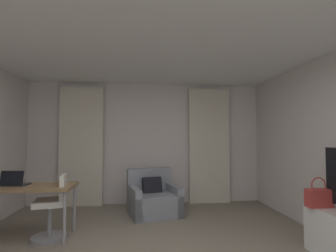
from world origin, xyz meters
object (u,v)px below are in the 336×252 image
object	(u,v)px
desk	(21,190)
desk_chair	(53,210)
laptop	(15,182)
handbag_primary	(319,197)
armchair	(153,199)

from	to	relation	value
desk	desk_chair	distance (m)	0.53
desk_chair	laptop	xyz separation A→B (m)	(-0.54, 0.04, 0.39)
laptop	handbag_primary	xyz separation A→B (m)	(3.96, -0.86, -0.11)
desk	handbag_primary	xyz separation A→B (m)	(3.87, -0.84, 0.00)
armchair	handbag_primary	distance (m)	2.73
armchair	laptop	world-z (taller)	laptop
handbag_primary	desk_chair	bearing A→B (deg)	166.60
desk_chair	handbag_primary	bearing A→B (deg)	-13.40
handbag_primary	desk	bearing A→B (deg)	167.81
armchair	handbag_primary	size ratio (longest dim) A/B	2.82
desk	handbag_primary	world-z (taller)	handbag_primary
armchair	handbag_primary	xyz separation A→B (m)	(1.96, -1.86, 0.41)
desk_chair	desk	bearing A→B (deg)	177.34
desk	armchair	bearing A→B (deg)	28.15
desk	laptop	xyz separation A→B (m)	(-0.09, 0.02, 0.11)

